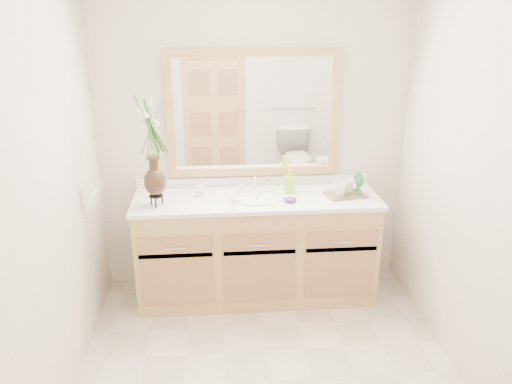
{
  "coord_description": "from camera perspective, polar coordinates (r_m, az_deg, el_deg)",
  "views": [
    {
      "loc": [
        -0.29,
        -2.46,
        2.18
      ],
      "look_at": [
        -0.03,
        0.65,
        1.01
      ],
      "focal_mm": 35.0,
      "sensor_mm": 36.0,
      "label": 1
    }
  ],
  "objects": [
    {
      "name": "floor",
      "position": [
        3.3,
        1.62,
        -20.8
      ],
      "size": [
        2.6,
        2.6,
        0.0
      ],
      "primitive_type": "plane",
      "color": "beige",
      "rests_on": "ground"
    },
    {
      "name": "wall_back",
      "position": [
        3.9,
        -0.3,
        6.0
      ],
      "size": [
        2.4,
        0.02,
        2.4
      ],
      "primitive_type": "cube",
      "color": "white",
      "rests_on": "floor"
    },
    {
      "name": "wall_front",
      "position": [
        1.54,
        7.66,
        -18.92
      ],
      "size": [
        2.4,
        0.02,
        2.4
      ],
      "primitive_type": "cube",
      "color": "white",
      "rests_on": "floor"
    },
    {
      "name": "wall_left",
      "position": [
        2.8,
        -23.36,
        -1.66
      ],
      "size": [
        0.02,
        2.6,
        2.4
      ],
      "primitive_type": "cube",
      "color": "white",
      "rests_on": "floor"
    },
    {
      "name": "wall_right",
      "position": [
        3.04,
        24.99,
        -0.22
      ],
      "size": [
        0.02,
        2.6,
        2.4
      ],
      "primitive_type": "cube",
      "color": "white",
      "rests_on": "floor"
    },
    {
      "name": "vanity",
      "position": [
        3.91,
        0.05,
        -6.48
      ],
      "size": [
        1.8,
        0.55,
        0.8
      ],
      "color": "tan",
      "rests_on": "floor"
    },
    {
      "name": "counter",
      "position": [
        3.74,
        0.05,
        -0.81
      ],
      "size": [
        1.84,
        0.57,
        0.03
      ],
      "primitive_type": "cube",
      "color": "white",
      "rests_on": "vanity"
    },
    {
      "name": "sink",
      "position": [
        3.74,
        0.07,
        -1.46
      ],
      "size": [
        0.38,
        0.34,
        0.23
      ],
      "color": "white",
      "rests_on": "counter"
    },
    {
      "name": "mirror",
      "position": [
        3.83,
        -0.28,
        8.89
      ],
      "size": [
        1.32,
        0.04,
        0.97
      ],
      "color": "white",
      "rests_on": "wall_back"
    },
    {
      "name": "switch_plate",
      "position": [
        3.55,
        -19.02,
        -0.32
      ],
      "size": [
        0.02,
        0.12,
        0.12
      ],
      "primitive_type": "cube",
      "color": "white",
      "rests_on": "wall_left"
    },
    {
      "name": "flower_vase",
      "position": [
        3.5,
        -11.85,
        6.27
      ],
      "size": [
        0.18,
        0.18,
        0.75
      ],
      "rotation": [
        0.0,
        0.0,
        0.11
      ],
      "color": "black",
      "rests_on": "counter"
    },
    {
      "name": "tumbler",
      "position": [
        3.77,
        -6.43,
        0.12
      ],
      "size": [
        0.06,
        0.06,
        0.08
      ],
      "primitive_type": "cylinder",
      "color": "white",
      "rests_on": "counter"
    },
    {
      "name": "soap_dish",
      "position": [
        3.63,
        -2.45,
        -1.13
      ],
      "size": [
        0.09,
        0.09,
        0.03
      ],
      "color": "white",
      "rests_on": "counter"
    },
    {
      "name": "soap_bottle",
      "position": [
        3.83,
        3.86,
        1.19
      ],
      "size": [
        0.08,
        0.08,
        0.16
      ],
      "primitive_type": "imported",
      "rotation": [
        0.0,
        0.0,
        -0.04
      ],
      "color": "#A3ED37",
      "rests_on": "counter"
    },
    {
      "name": "purple_dish",
      "position": [
        3.65,
        3.94,
        -0.87
      ],
      "size": [
        0.12,
        0.1,
        0.03
      ],
      "primitive_type": "ellipsoid",
      "rotation": [
        0.0,
        0.0,
        -0.26
      ],
      "color": "#4B2672",
      "rests_on": "counter"
    },
    {
      "name": "tray",
      "position": [
        3.83,
        10.17,
        -0.28
      ],
      "size": [
        0.33,
        0.25,
        0.01
      ],
      "primitive_type": "cube",
      "rotation": [
        0.0,
        0.0,
        0.18
      ],
      "color": "brown",
      "rests_on": "counter"
    },
    {
      "name": "mug_left",
      "position": [
        3.76,
        9.55,
        0.38
      ],
      "size": [
        0.12,
        0.12,
        0.11
      ],
      "primitive_type": "imported",
      "rotation": [
        0.0,
        0.0,
        0.13
      ],
      "color": "white",
      "rests_on": "tray"
    },
    {
      "name": "mug_right",
      "position": [
        3.84,
        10.35,
        0.72
      ],
      "size": [
        0.13,
        0.13,
        0.11
      ],
      "primitive_type": "imported",
      "rotation": [
        0.0,
        0.0,
        0.34
      ],
      "color": "white",
      "rests_on": "tray"
    },
    {
      "name": "goblet_front",
      "position": [
        3.78,
        11.76,
        1.02
      ],
      "size": [
        0.06,
        0.06,
        0.14
      ],
      "color": "#22672C",
      "rests_on": "tray"
    },
    {
      "name": "goblet_back",
      "position": [
        3.89,
        11.57,
        1.59
      ],
      "size": [
        0.07,
        0.07,
        0.15
      ],
      "color": "#22672C",
      "rests_on": "tray"
    }
  ]
}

